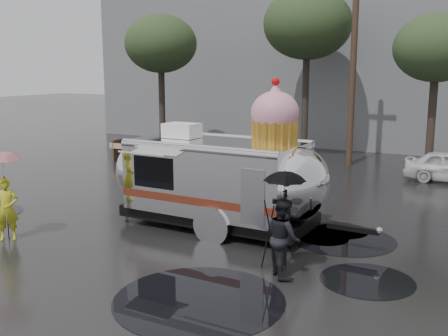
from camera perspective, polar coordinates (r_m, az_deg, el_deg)
The scene contains 14 objects.
ground at distance 13.32m, azimuth -13.18°, elevation -8.34°, with size 120.00×120.00×0.00m, color black.
puddles at distance 12.36m, azimuth 1.80°, elevation -9.56°, with size 13.31×7.88×0.01m.
grey_building at distance 35.73m, azimuth 7.58°, elevation 14.22°, with size 22.00×12.00×13.00m, color slate.
utility_pole at distance 24.18m, azimuth 13.90°, elevation 11.23°, with size 1.60×0.28×9.00m.
tree_left at distance 27.22m, azimuth -6.90°, elevation 13.20°, with size 3.64×3.64×6.95m.
tree_mid at distance 25.92m, azimuth 9.07°, elevation 15.17°, with size 4.20×4.20×8.03m.
tree_right at distance 22.59m, azimuth 22.15°, elevation 11.93°, with size 3.36×3.36×6.42m.
barricade_row at distance 24.18m, azimuth -7.87°, elevation 1.69°, with size 4.30×0.80×1.00m.
airstream_trailer at distance 14.14m, azimuth -0.39°, elevation -0.79°, with size 7.75×3.01×4.17m.
person_left at distance 14.38m, azimuth -22.58°, elevation -4.15°, with size 0.58×0.38×1.60m, color gold.
umbrella_pink at distance 14.15m, azimuth -22.90°, elevation 0.27°, with size 1.11×1.11×2.31m.
person_right at distance 11.06m, azimuth 6.49°, elevation -7.52°, with size 0.81×0.45×1.68m, color black.
umbrella_black at distance 10.77m, azimuth 6.61°, elevation -2.09°, with size 1.07×1.07×2.28m.
tripod at distance 11.54m, azimuth 5.58°, elevation -6.32°, with size 0.62×0.62×1.54m.
Camera 1 is at (8.34, -9.46, 4.30)m, focal length 42.00 mm.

